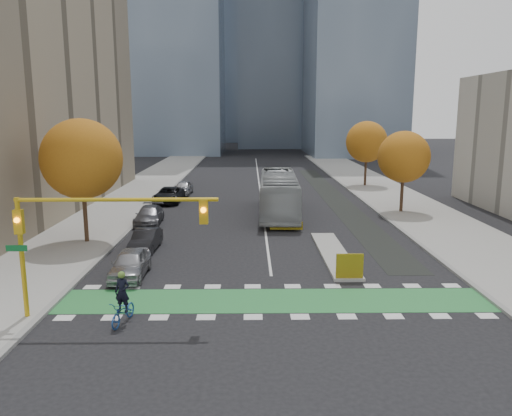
{
  "coord_description": "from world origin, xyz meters",
  "views": [
    {
      "loc": [
        -1.12,
        -20.35,
        8.53
      ],
      "look_at": [
        -0.77,
        8.67,
        3.0
      ],
      "focal_mm": 35.0,
      "sensor_mm": 36.0,
      "label": 1
    }
  ],
  "objects_px": {
    "tree_east_near": "(404,157)",
    "traffic_signal_west": "(83,226)",
    "parked_car_a": "(130,264)",
    "bus": "(279,194)",
    "parked_car_b": "(146,240)",
    "parked_car_e": "(183,188)",
    "tree_east_far": "(367,142)",
    "parked_car_c": "(149,215)",
    "tree_west": "(82,159)",
    "cyclist": "(123,306)",
    "parked_car_d": "(169,195)",
    "hazard_board": "(350,266)"
  },
  "relations": [
    {
      "from": "hazard_board",
      "to": "parked_car_b",
      "type": "xyz_separation_m",
      "value": [
        -11.71,
        6.0,
        -0.14
      ]
    },
    {
      "from": "parked_car_b",
      "to": "traffic_signal_west",
      "type": "bearing_deg",
      "value": -89.36
    },
    {
      "from": "bus",
      "to": "tree_east_far",
      "type": "bearing_deg",
      "value": 58.12
    },
    {
      "from": "tree_east_near",
      "to": "parked_car_b",
      "type": "height_order",
      "value": "tree_east_near"
    },
    {
      "from": "parked_car_c",
      "to": "cyclist",
      "type": "bearing_deg",
      "value": -84.24
    },
    {
      "from": "parked_car_b",
      "to": "parked_car_e",
      "type": "height_order",
      "value": "parked_car_e"
    },
    {
      "from": "hazard_board",
      "to": "bus",
      "type": "relative_size",
      "value": 0.11
    },
    {
      "from": "parked_car_b",
      "to": "parked_car_c",
      "type": "height_order",
      "value": "parked_car_c"
    },
    {
      "from": "tree_east_near",
      "to": "cyclist",
      "type": "height_order",
      "value": "tree_east_near"
    },
    {
      "from": "tree_east_far",
      "to": "parked_car_b",
      "type": "bearing_deg",
      "value": -126.02
    },
    {
      "from": "parked_car_b",
      "to": "parked_car_c",
      "type": "relative_size",
      "value": 0.85
    },
    {
      "from": "bus",
      "to": "parked_car_b",
      "type": "height_order",
      "value": "bus"
    },
    {
      "from": "tree_east_near",
      "to": "parked_car_e",
      "type": "distance_m",
      "value": 23.08
    },
    {
      "from": "tree_east_far",
      "to": "parked_car_d",
      "type": "distance_m",
      "value": 24.43
    },
    {
      "from": "tree_east_near",
      "to": "parked_car_a",
      "type": "relative_size",
      "value": 1.65
    },
    {
      "from": "traffic_signal_west",
      "to": "parked_car_a",
      "type": "relative_size",
      "value": 1.99
    },
    {
      "from": "parked_car_b",
      "to": "parked_car_e",
      "type": "bearing_deg",
      "value": 93.16
    },
    {
      "from": "hazard_board",
      "to": "bus",
      "type": "distance_m",
      "value": 17.41
    },
    {
      "from": "tree_west",
      "to": "parked_car_a",
      "type": "xyz_separation_m",
      "value": [
        4.55,
        -7.0,
        -4.89
      ]
    },
    {
      "from": "parked_car_c",
      "to": "parked_car_e",
      "type": "relative_size",
      "value": 1.12
    },
    {
      "from": "traffic_signal_west",
      "to": "parked_car_e",
      "type": "bearing_deg",
      "value": 90.53
    },
    {
      "from": "parked_car_a",
      "to": "tree_west",
      "type": "bearing_deg",
      "value": 122.12
    },
    {
      "from": "traffic_signal_west",
      "to": "parked_car_c",
      "type": "distance_m",
      "value": 18.67
    },
    {
      "from": "tree_east_far",
      "to": "parked_car_a",
      "type": "height_order",
      "value": "tree_east_far"
    },
    {
      "from": "tree_east_far",
      "to": "parked_car_b",
      "type": "relative_size",
      "value": 1.9
    },
    {
      "from": "tree_east_near",
      "to": "bus",
      "type": "height_order",
      "value": "tree_east_near"
    },
    {
      "from": "tree_west",
      "to": "tree_east_far",
      "type": "xyz_separation_m",
      "value": [
        24.5,
        26.0,
        -0.38
      ]
    },
    {
      "from": "tree_east_far",
      "to": "bus",
      "type": "height_order",
      "value": "tree_east_far"
    },
    {
      "from": "cyclist",
      "to": "parked_car_a",
      "type": "bearing_deg",
      "value": 112.86
    },
    {
      "from": "parked_car_c",
      "to": "tree_west",
      "type": "bearing_deg",
      "value": -119.55
    },
    {
      "from": "cyclist",
      "to": "bus",
      "type": "xyz_separation_m",
      "value": [
        7.65,
        22.35,
        1.06
      ]
    },
    {
      "from": "traffic_signal_west",
      "to": "parked_car_b",
      "type": "distance_m",
      "value": 11.24
    },
    {
      "from": "parked_car_c",
      "to": "parked_car_a",
      "type": "bearing_deg",
      "value": -85.42
    },
    {
      "from": "hazard_board",
      "to": "tree_west",
      "type": "relative_size",
      "value": 0.17
    },
    {
      "from": "hazard_board",
      "to": "tree_west",
      "type": "xyz_separation_m",
      "value": [
        -16.0,
        7.8,
        4.82
      ]
    },
    {
      "from": "parked_car_a",
      "to": "bus",
      "type": "bearing_deg",
      "value": 60.96
    },
    {
      "from": "bus",
      "to": "parked_car_c",
      "type": "distance_m",
      "value": 10.96
    },
    {
      "from": "hazard_board",
      "to": "traffic_signal_west",
      "type": "relative_size",
      "value": 0.16
    },
    {
      "from": "parked_car_b",
      "to": "parked_car_a",
      "type": "bearing_deg",
      "value": -85.36
    },
    {
      "from": "tree_west",
      "to": "parked_car_b",
      "type": "bearing_deg",
      "value": -22.72
    },
    {
      "from": "parked_car_c",
      "to": "tree_east_near",
      "type": "bearing_deg",
      "value": 8.95
    },
    {
      "from": "traffic_signal_west",
      "to": "parked_car_b",
      "type": "bearing_deg",
      "value": 88.83
    },
    {
      "from": "parked_car_a",
      "to": "parked_car_d",
      "type": "xyz_separation_m",
      "value": [
        -1.55,
        22.32,
        0.01
      ]
    },
    {
      "from": "cyclist",
      "to": "parked_car_b",
      "type": "xyz_separation_m",
      "value": [
        -1.37,
        11.18,
        -0.08
      ]
    },
    {
      "from": "parked_car_d",
      "to": "tree_east_far",
      "type": "bearing_deg",
      "value": 28.49
    },
    {
      "from": "parked_car_c",
      "to": "tree_east_far",
      "type": "bearing_deg",
      "value": 40.88
    },
    {
      "from": "tree_west",
      "to": "parked_car_d",
      "type": "bearing_deg",
      "value": 78.92
    },
    {
      "from": "tree_east_near",
      "to": "tree_east_far",
      "type": "height_order",
      "value": "tree_east_far"
    },
    {
      "from": "hazard_board",
      "to": "traffic_signal_west",
      "type": "height_order",
      "value": "traffic_signal_west"
    },
    {
      "from": "tree_east_near",
      "to": "traffic_signal_west",
      "type": "xyz_separation_m",
      "value": [
        -19.93,
        -22.51,
        -0.83
      ]
    }
  ]
}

